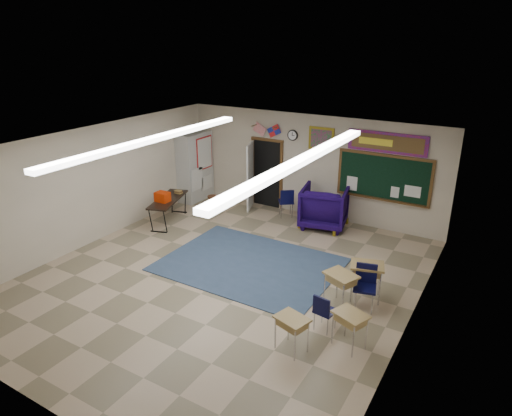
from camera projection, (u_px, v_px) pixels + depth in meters
The scene contains 25 objects.
floor at pixel (223, 277), 10.26m from camera, with size 9.00×9.00×0.00m, color tan.
back_wall at pixel (309, 166), 13.33m from camera, with size 8.00×0.04×3.00m, color beige.
front_wall at pixel (30, 323), 6.11m from camera, with size 8.00×0.04×3.00m, color beige.
left_wall at pixel (92, 185), 11.62m from camera, with size 0.04×9.00×3.00m, color beige.
right_wall at pixel (413, 260), 7.81m from camera, with size 0.04×9.00×3.00m, color beige.
ceiling at pixel (219, 146), 9.18m from camera, with size 8.00×9.00×0.04m, color silver.
area_rug at pixel (249, 264), 10.80m from camera, with size 4.00×3.00×0.02m, color #324460.
fluorescent_strips at pixel (219, 149), 9.20m from camera, with size 3.86×6.00×0.10m, color white, non-canonical shape.
doorway at pixel (262, 174), 14.08m from camera, with size 1.10×0.89×2.16m.
chalkboard at pixel (383, 179), 12.27m from camera, with size 2.55×0.14×1.30m.
bulletin_board at pixel (387, 143), 11.91m from camera, with size 2.10×0.05×0.55m.
framed_art_print at pixel (321, 139), 12.83m from camera, with size 0.75×0.05×0.65m.
wall_clock at pixel (293, 135), 13.26m from camera, with size 0.32×0.05×0.32m.
wall_flags at pixel (267, 128), 13.60m from camera, with size 1.16×0.06×0.70m, color red, non-canonical shape.
storage_cabinet at pixel (195, 167), 14.72m from camera, with size 0.59×1.25×2.20m.
wingback_armchair at pixel (324, 207), 12.78m from camera, with size 1.23×1.27×1.16m, color #120535.
student_chair_reading at pixel (286, 202), 13.51m from camera, with size 0.44×0.44×0.88m, color black, non-canonical shape.
student_chair_desk_a at pixel (325, 312), 8.33m from camera, with size 0.37×0.37×0.75m, color black, non-canonical shape.
student_chair_desk_b at pixel (365, 289), 8.92m from camera, with size 0.45×0.45×0.91m, color black, non-canonical shape.
student_desk_front_left at pixel (340, 288), 9.01m from camera, with size 0.74×0.66×0.74m.
student_desk_front_right at pixel (366, 280), 9.28m from camera, with size 0.78×0.67×0.79m.
student_desk_back_left at pixel (292, 332), 7.77m from camera, with size 0.64×0.55×0.66m.
student_desk_back_right at pixel (350, 328), 7.86m from camera, with size 0.68×0.60×0.67m.
folding_table at pixel (169, 209), 13.10m from camera, with size 1.09×1.82×0.98m.
wooden_stool at pixel (213, 204), 13.88m from camera, with size 0.30×0.30×0.52m.
Camera 1 is at (5.23, -7.37, 5.14)m, focal length 32.00 mm.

